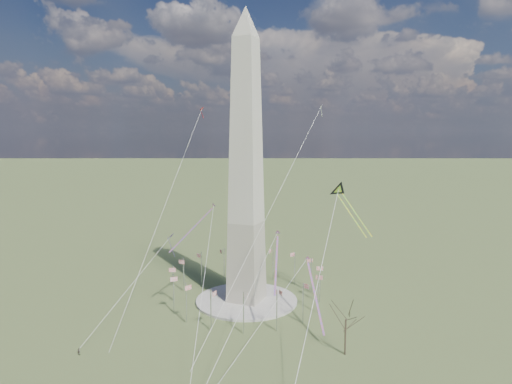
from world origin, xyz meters
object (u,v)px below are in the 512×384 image
at_px(washington_monument, 246,167).
at_px(kite_delta_black, 340,193).
at_px(tree_near, 346,317).
at_px(person_west, 79,351).

bearing_deg(washington_monument, kite_delta_black, 25.36).
xyz_separation_m(washington_monument, kite_delta_black, (29.52, 14.00, -9.04)).
xyz_separation_m(washington_monument, tree_near, (40.62, -24.76, -37.28)).
xyz_separation_m(tree_near, person_west, (-66.25, -28.72, -9.74)).
distance_m(tree_near, kite_delta_black, 49.21).
bearing_deg(tree_near, person_west, -156.57).
bearing_deg(person_west, tree_near, -159.94).
height_order(tree_near, person_west, tree_near).
height_order(washington_monument, person_west, washington_monument).
height_order(person_west, kite_delta_black, kite_delta_black).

